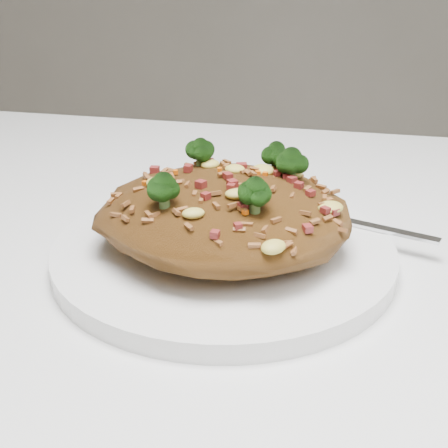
{
  "coord_description": "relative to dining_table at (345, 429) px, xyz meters",
  "views": [
    {
      "loc": [
        -0.01,
        -0.33,
        0.96
      ],
      "look_at": [
        -0.1,
        0.05,
        0.78
      ],
      "focal_mm": 50.0,
      "sensor_mm": 36.0,
      "label": 1
    }
  ],
  "objects": [
    {
      "name": "plate",
      "position": [
        -0.1,
        0.05,
        0.1
      ],
      "size": [
        0.24,
        0.24,
        0.01
      ],
      "primitive_type": "cylinder",
      "color": "white",
      "rests_on": "dining_table"
    },
    {
      "name": "fried_rice",
      "position": [
        -0.09,
        0.06,
        0.14
      ],
      "size": [
        0.18,
        0.16,
        0.07
      ],
      "color": "brown",
      "rests_on": "plate"
    },
    {
      "name": "fork",
      "position": [
        -0.01,
        0.11,
        0.11
      ],
      "size": [
        0.16,
        0.06,
        0.0
      ],
      "rotation": [
        0.0,
        0.0,
        -0.32
      ],
      "color": "silver",
      "rests_on": "plate"
    },
    {
      "name": "dining_table",
      "position": [
        0.0,
        0.0,
        0.0
      ],
      "size": [
        1.2,
        0.8,
        0.75
      ],
      "color": "white",
      "rests_on": "ground"
    }
  ]
}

